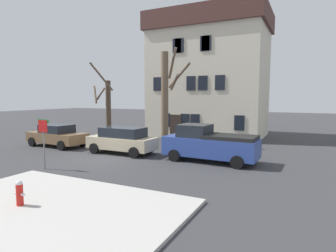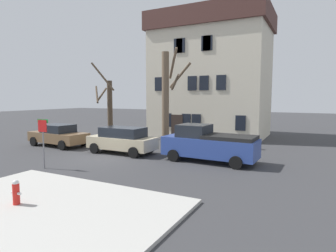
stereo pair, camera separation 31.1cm
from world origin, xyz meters
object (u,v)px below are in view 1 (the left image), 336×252
(car_brown_sedan, at_px, (57,135))
(street_sign_pole, at_px, (43,134))
(tree_bare_near, at_px, (107,106))
(fire_hydrant, at_px, (20,193))
(tree_bare_mid, at_px, (166,96))
(building_main, at_px, (209,75))
(car_beige_wagon, at_px, (122,140))
(pickup_truck_blue, at_px, (209,144))

(car_brown_sedan, height_order, street_sign_pole, street_sign_pole)
(tree_bare_near, xyz_separation_m, fire_hydrant, (7.60, -14.17, -2.29))
(tree_bare_mid, xyz_separation_m, street_sign_pole, (-2.39, -8.96, -1.90))
(tree_bare_near, xyz_separation_m, tree_bare_mid, (6.43, -1.22, 0.84))
(fire_hydrant, distance_m, street_sign_pole, 5.48)
(building_main, xyz_separation_m, street_sign_pole, (-3.37, -16.06, -3.94))
(building_main, bearing_deg, tree_bare_near, -141.63)
(building_main, xyz_separation_m, tree_bare_mid, (-0.98, -7.09, -2.04))
(tree_bare_near, xyz_separation_m, car_beige_wagon, (5.22, -5.13, -1.95))
(tree_bare_near, distance_m, pickup_truck_blue, 12.14)
(pickup_truck_blue, relative_size, fire_hydrant, 6.49)
(car_beige_wagon, relative_size, street_sign_pole, 1.79)
(building_main, xyz_separation_m, pickup_truck_blue, (3.57, -10.71, -4.72))
(fire_hydrant, bearing_deg, tree_bare_mid, 95.13)
(tree_bare_near, distance_m, tree_bare_mid, 6.60)
(tree_bare_mid, bearing_deg, street_sign_pole, -104.93)
(car_brown_sedan, bearing_deg, fire_hydrant, -47.83)
(tree_bare_mid, height_order, fire_hydrant, tree_bare_mid)
(building_main, bearing_deg, car_brown_sedan, -126.37)
(building_main, distance_m, car_beige_wagon, 12.21)
(pickup_truck_blue, relative_size, street_sign_pole, 2.12)
(car_brown_sedan, relative_size, fire_hydrant, 5.88)
(building_main, relative_size, tree_bare_mid, 1.57)
(building_main, xyz_separation_m, fire_hydrant, (0.18, -20.04, -5.17))
(car_brown_sedan, distance_m, street_sign_pole, 7.01)
(car_beige_wagon, bearing_deg, tree_bare_mid, 72.72)
(pickup_truck_blue, xyz_separation_m, street_sign_pole, (-6.94, -5.35, 0.78))
(car_beige_wagon, bearing_deg, building_main, 78.72)
(pickup_truck_blue, bearing_deg, car_brown_sedan, -178.85)
(building_main, relative_size, tree_bare_near, 1.71)
(tree_bare_near, xyz_separation_m, pickup_truck_blue, (10.98, -4.84, -1.84))
(tree_bare_near, height_order, street_sign_pole, tree_bare_near)
(street_sign_pole, bearing_deg, car_beige_wagon, 76.92)
(building_main, distance_m, tree_bare_near, 9.88)
(car_brown_sedan, relative_size, pickup_truck_blue, 0.91)
(tree_bare_mid, bearing_deg, fire_hydrant, -84.87)
(tree_bare_mid, xyz_separation_m, car_beige_wagon, (-1.21, -3.90, -2.79))
(tree_bare_near, bearing_deg, tree_bare_mid, -10.77)
(tree_bare_near, relative_size, car_brown_sedan, 1.36)
(building_main, xyz_separation_m, car_beige_wagon, (-2.19, -11.00, -4.83))
(tree_bare_near, relative_size, street_sign_pole, 2.61)
(car_beige_wagon, distance_m, fire_hydrant, 9.36)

